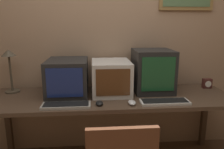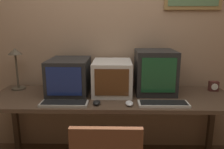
# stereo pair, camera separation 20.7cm
# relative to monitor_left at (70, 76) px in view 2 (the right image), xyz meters

# --- Properties ---
(wall_back) EXTENTS (8.00, 0.08, 2.60)m
(wall_back) POSITION_rel_monitor_left_xyz_m (0.44, 0.32, 0.37)
(wall_back) COLOR tan
(wall_back) RESTS_ON ground_plane
(desk) EXTENTS (2.35, 0.70, 0.76)m
(desk) POSITION_rel_monitor_left_xyz_m (0.43, -0.10, -0.24)
(desk) COLOR #4C3828
(desk) RESTS_ON ground_plane
(monitor_left) EXTENTS (0.39, 0.48, 0.34)m
(monitor_left) POSITION_rel_monitor_left_xyz_m (0.00, 0.00, 0.00)
(monitor_left) COLOR black
(monitor_left) RESTS_ON desk
(monitor_center) EXTENTS (0.38, 0.46, 0.32)m
(monitor_center) POSITION_rel_monitor_left_xyz_m (0.43, 0.01, -0.01)
(monitor_center) COLOR beige
(monitor_center) RESTS_ON desk
(monitor_right) EXTENTS (0.39, 0.41, 0.43)m
(monitor_right) POSITION_rel_monitor_left_xyz_m (0.86, 0.03, 0.04)
(monitor_right) COLOR black
(monitor_right) RESTS_ON desk
(keyboard_main) EXTENTS (0.41, 0.15, 0.03)m
(keyboard_main) POSITION_rel_monitor_left_xyz_m (0.02, -0.35, -0.16)
(keyboard_main) COLOR #A8A399
(keyboard_main) RESTS_ON desk
(keyboard_side) EXTENTS (0.43, 0.15, 0.03)m
(keyboard_side) POSITION_rel_monitor_left_xyz_m (0.88, -0.33, -0.16)
(keyboard_side) COLOR beige
(keyboard_side) RESTS_ON desk
(mouse_near_keyboard) EXTENTS (0.06, 0.10, 0.04)m
(mouse_near_keyboard) POSITION_rel_monitor_left_xyz_m (0.30, -0.33, -0.15)
(mouse_near_keyboard) COLOR black
(mouse_near_keyboard) RESTS_ON desk
(mouse_far_corner) EXTENTS (0.07, 0.11, 0.03)m
(mouse_far_corner) POSITION_rel_monitor_left_xyz_m (0.58, -0.34, -0.16)
(mouse_far_corner) COLOR silver
(mouse_far_corner) RESTS_ON desk
(desk_clock) EXTENTS (0.09, 0.06, 0.10)m
(desk_clock) POSITION_rel_monitor_left_xyz_m (1.48, 0.08, -0.12)
(desk_clock) COLOR #4C231E
(desk_clock) RESTS_ON desk
(desk_lamp) EXTENTS (0.14, 0.14, 0.44)m
(desk_lamp) POSITION_rel_monitor_left_xyz_m (-0.58, 0.11, 0.14)
(desk_lamp) COLOR #4C4233
(desk_lamp) RESTS_ON desk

